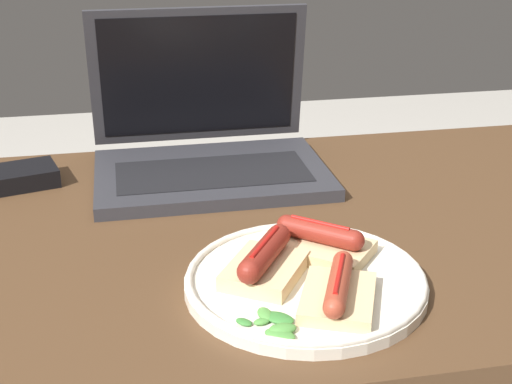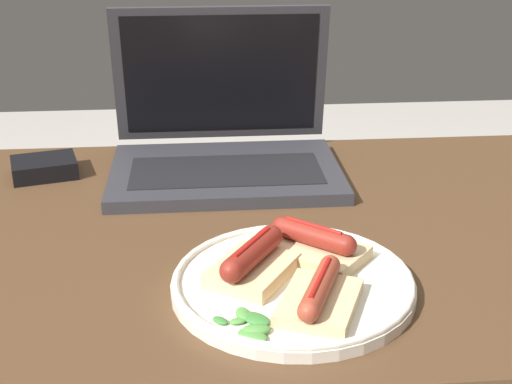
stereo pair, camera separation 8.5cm
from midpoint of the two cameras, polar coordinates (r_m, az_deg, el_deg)
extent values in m
cube|color=#4C331E|center=(0.91, 2.02, -3.87)|extent=(1.30, 0.65, 0.04)
cube|color=#2D2D33|center=(1.04, -0.12, 1.47)|extent=(0.33, 0.23, 0.02)
cube|color=black|center=(1.03, -0.06, 1.69)|extent=(0.27, 0.13, 0.00)
cube|color=#2D2D33|center=(1.13, -0.68, 9.36)|extent=(0.33, 0.04, 0.21)
cube|color=black|center=(1.13, -0.67, 9.34)|extent=(0.30, 0.03, 0.19)
cylinder|color=silver|center=(0.76, 6.18, -7.52)|extent=(0.26, 0.26, 0.01)
torus|color=silver|center=(0.76, 6.20, -6.99)|extent=(0.26, 0.26, 0.01)
cube|color=#D6B784|center=(0.76, 2.93, -6.39)|extent=(0.11, 0.12, 0.02)
cylinder|color=maroon|center=(0.75, 2.96, -4.97)|extent=(0.07, 0.09, 0.03)
sphere|color=maroon|center=(0.78, 4.32, -3.64)|extent=(0.03, 0.03, 0.03)
sphere|color=maroon|center=(0.71, 1.46, -6.43)|extent=(0.03, 0.03, 0.03)
cylinder|color=red|center=(0.74, 2.98, -4.11)|extent=(0.04, 0.06, 0.00)
cube|color=#D6B784|center=(0.81, 7.60, -4.76)|extent=(0.13, 0.13, 0.01)
cylinder|color=maroon|center=(0.80, 7.67, -3.54)|extent=(0.08, 0.07, 0.02)
sphere|color=maroon|center=(0.78, 10.34, -4.29)|extent=(0.02, 0.02, 0.02)
sphere|color=maroon|center=(0.81, 5.11, -2.80)|extent=(0.02, 0.02, 0.02)
cylinder|color=red|center=(0.79, 7.72, -2.78)|extent=(0.06, 0.05, 0.01)
cube|color=#D6B784|center=(0.71, 8.53, -8.81)|extent=(0.10, 0.12, 0.01)
cylinder|color=#9E3D28|center=(0.70, 8.61, -7.63)|extent=(0.06, 0.09, 0.02)
sphere|color=#9E3D28|center=(0.74, 9.23, -5.89)|extent=(0.02, 0.02, 0.02)
sphere|color=#9E3D28|center=(0.67, 7.92, -9.58)|extent=(0.02, 0.02, 0.02)
cylinder|color=red|center=(0.70, 8.67, -6.88)|extent=(0.04, 0.07, 0.01)
ellipsoid|color=#4C8E3D|center=(0.69, 2.49, -9.82)|extent=(0.02, 0.02, 0.01)
ellipsoid|color=#4C8E3D|center=(0.69, 2.14, -10.40)|extent=(0.02, 0.01, 0.01)
ellipsoid|color=#387A33|center=(0.69, 0.71, -10.35)|extent=(0.02, 0.02, 0.00)
ellipsoid|color=#387A33|center=(0.69, 3.56, -10.19)|extent=(0.04, 0.03, 0.01)
ellipsoid|color=#4C8E3D|center=(0.67, 3.45, -11.49)|extent=(0.03, 0.03, 0.01)
ellipsoid|color=#4C8E3D|center=(0.67, 3.71, -11.05)|extent=(0.03, 0.02, 0.01)
cube|color=black|center=(1.09, -14.48, 1.88)|extent=(0.11, 0.09, 0.03)
camera|label=1|loc=(0.04, -87.14, 1.22)|focal=50.00mm
camera|label=2|loc=(0.04, 92.86, -1.22)|focal=50.00mm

